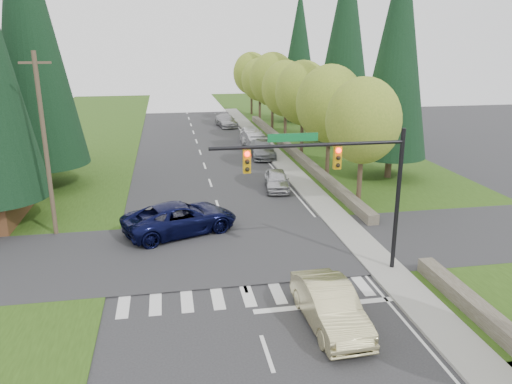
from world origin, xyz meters
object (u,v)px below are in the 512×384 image
object	(u,v)px
suv_navy	(181,218)
parked_car_a	(277,180)
parked_car_d	(250,135)
parked_car_e	(226,121)
parked_car_b	(262,149)
sedan_champagne	(330,306)
parked_car_c	(254,140)

from	to	relation	value
suv_navy	parked_car_a	xyz separation A→B (m)	(7.21, 7.44, -0.18)
suv_navy	parked_car_d	distance (m)	26.30
parked_car_d	parked_car_e	bearing A→B (deg)	101.47
suv_navy	parked_car_b	size ratio (longest dim) A/B	1.22
parked_car_d	parked_car_e	world-z (taller)	parked_car_d
suv_navy	parked_car_d	bearing A→B (deg)	-38.89
suv_navy	parked_car_d	world-z (taller)	suv_navy
sedan_champagne	parked_car_a	bearing A→B (deg)	81.50
suv_navy	parked_car_c	bearing A→B (deg)	-40.81
parked_car_c	parked_car_d	bearing A→B (deg)	84.20
sedan_champagne	parked_car_a	xyz separation A→B (m)	(1.93, 18.09, -0.11)
parked_car_a	parked_car_d	world-z (taller)	parked_car_d
parked_car_b	parked_car_c	bearing A→B (deg)	94.29
parked_car_a	parked_car_b	distance (m)	10.54
parked_car_a	parked_car_d	bearing A→B (deg)	94.65
suv_navy	parked_car_c	size ratio (longest dim) A/B	1.36
sedan_champagne	parked_car_b	xyz separation A→B (m)	(2.89, 28.59, -0.06)
parked_car_b	parked_car_e	size ratio (longest dim) A/B	1.02
parked_car_d	sedan_champagne	bearing A→B (deg)	-90.17
parked_car_c	parked_car_d	xyz separation A→B (m)	(0.00, 2.58, 0.04)
suv_navy	parked_car_a	size ratio (longest dim) A/B	1.53
sedan_champagne	parked_car_c	xyz separation A→B (m)	(2.89, 33.07, -0.05)
sedan_champagne	parked_car_b	bearing A→B (deg)	81.84
parked_car_a	parked_car_c	world-z (taller)	parked_car_c
parked_car_c	parked_car_d	size ratio (longest dim) A/B	0.98
sedan_champagne	parked_car_e	size ratio (longest dim) A/B	0.97
parked_car_b	sedan_champagne	bearing A→B (deg)	-91.47
parked_car_d	suv_navy	bearing A→B (deg)	-103.62
suv_navy	parked_car_e	xyz separation A→B (m)	(6.88, 35.41, -0.14)
suv_navy	parked_car_e	size ratio (longest dim) A/B	1.24
parked_car_a	parked_car_e	bearing A→B (deg)	98.42
parked_car_c	parked_car_e	distance (m)	13.05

